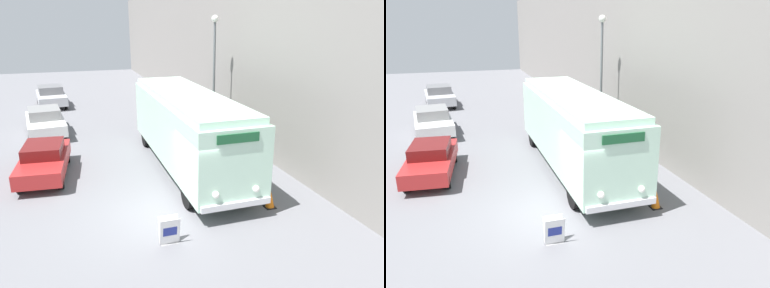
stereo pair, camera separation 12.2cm
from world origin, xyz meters
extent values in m
plane|color=slate|center=(0.00, 0.00, 0.00)|extent=(80.00, 80.00, 0.00)
cube|color=gray|center=(5.71, 10.00, 4.28)|extent=(0.30, 60.00, 8.56)
cylinder|color=black|center=(0.76, 0.29, 0.51)|extent=(0.28, 1.01, 1.01)
cylinder|color=black|center=(2.89, 0.29, 0.51)|extent=(0.28, 1.01, 1.01)
cylinder|color=black|center=(0.76, 7.30, 0.51)|extent=(0.28, 1.01, 1.01)
cylinder|color=black|center=(2.89, 7.30, 0.51)|extent=(0.28, 1.01, 1.01)
cube|color=#B2DBC1|center=(1.82, 3.80, 1.76)|extent=(2.45, 9.81, 2.51)
cube|color=silver|center=(1.82, 3.80, 3.14)|extent=(2.25, 9.42, 0.24)
cube|color=silver|center=(1.82, -1.17, 0.63)|extent=(2.33, 0.12, 0.20)
sphere|color=white|center=(1.15, -1.14, 1.06)|extent=(0.22, 0.22, 0.22)
sphere|color=white|center=(2.49, -1.14, 1.06)|extent=(0.22, 0.22, 0.22)
cube|color=#19512D|center=(1.82, -1.13, 2.77)|extent=(1.35, 0.06, 0.28)
cube|color=gray|center=(-0.44, -1.61, 0.00)|extent=(0.52, 0.18, 0.01)
cube|color=white|center=(-0.44, -1.68, 0.41)|extent=(0.57, 0.17, 0.82)
cube|color=white|center=(-0.44, -1.54, 0.41)|extent=(0.57, 0.17, 0.82)
cube|color=navy|center=(-0.44, -1.70, 0.43)|extent=(0.40, 0.06, 0.29)
cylinder|color=#595E60|center=(4.44, 7.42, 3.02)|extent=(0.12, 0.12, 6.04)
sphere|color=silver|center=(4.44, 7.42, 6.15)|extent=(0.36, 0.36, 0.36)
cylinder|color=black|center=(-4.79, 3.38, 0.32)|extent=(0.22, 0.64, 0.64)
cylinder|color=black|center=(-3.35, 3.25, 0.32)|extent=(0.22, 0.64, 0.64)
cylinder|color=black|center=(-4.53, 6.21, 0.32)|extent=(0.22, 0.64, 0.64)
cylinder|color=black|center=(-3.09, 6.08, 0.32)|extent=(0.22, 0.64, 0.64)
cube|color=#A52323|center=(-3.94, 4.73, 0.61)|extent=(2.10, 4.39, 0.57)
cube|color=#5B1313|center=(-3.93, 4.84, 1.12)|extent=(1.62, 2.04, 0.46)
cylinder|color=black|center=(-4.78, 9.50, 0.33)|extent=(0.22, 0.67, 0.67)
cylinder|color=black|center=(-3.15, 9.67, 0.33)|extent=(0.22, 0.67, 0.67)
cylinder|color=black|center=(-5.09, 12.51, 0.33)|extent=(0.22, 0.67, 0.67)
cylinder|color=black|center=(-3.46, 12.68, 0.33)|extent=(0.22, 0.67, 0.67)
cube|color=silver|center=(-4.12, 11.09, 0.63)|extent=(2.35, 4.60, 0.59)
cube|color=gray|center=(-4.13, 11.20, 1.20)|extent=(1.81, 2.15, 0.54)
cylinder|color=black|center=(-4.65, 17.24, 0.33)|extent=(0.22, 0.66, 0.66)
cylinder|color=black|center=(-3.01, 17.41, 0.33)|extent=(0.22, 0.66, 0.66)
cylinder|color=black|center=(-4.95, 20.16, 0.33)|extent=(0.22, 0.66, 0.66)
cylinder|color=black|center=(-3.31, 20.33, 0.33)|extent=(0.22, 0.66, 0.66)
cube|color=#B7B7BC|center=(-3.98, 18.78, 0.65)|extent=(2.35, 4.50, 0.64)
cube|color=slate|center=(-3.99, 18.89, 1.24)|extent=(1.82, 2.11, 0.54)
cube|color=black|center=(3.36, -0.59, 0.01)|extent=(0.36, 0.36, 0.03)
cone|color=orange|center=(3.36, -0.59, 0.33)|extent=(0.30, 0.30, 0.60)
camera|label=1|loc=(-2.76, -10.57, 5.98)|focal=35.00mm
camera|label=2|loc=(-2.64, -10.61, 5.98)|focal=35.00mm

